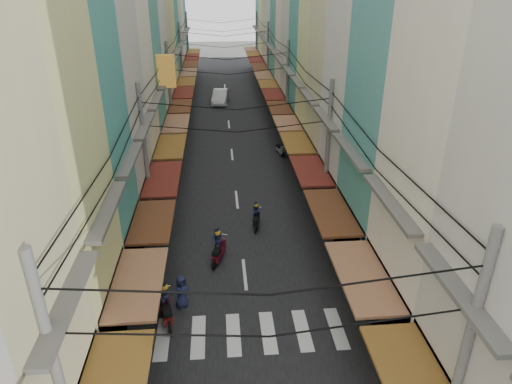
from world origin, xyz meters
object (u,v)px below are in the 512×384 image
white_car (221,103)px  market_umbrella (366,220)px  bicycle (389,255)px  traffic_sign (361,252)px

white_car → market_umbrella: (6.74, -30.95, 2.16)m
market_umbrella → bicycle: bearing=0.8°
bicycle → market_umbrella: bearing=88.5°
white_car → bicycle: size_ratio=2.97×
traffic_sign → white_car: bearing=99.6°
white_car → bicycle: bearing=-68.6°
market_umbrella → traffic_sign: bearing=-111.7°
white_car → traffic_sign: (5.70, -33.54, 2.05)m
bicycle → white_car: bearing=12.5°
market_umbrella → traffic_sign: 2.79m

